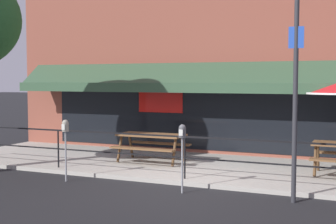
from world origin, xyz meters
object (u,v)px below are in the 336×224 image
(parking_meter_near, at_px, (65,132))
(parking_meter_far, at_px, (182,138))
(picnic_table_left, at_px, (151,140))
(street_sign_pole, at_px, (295,86))

(parking_meter_near, xyz_separation_m, parking_meter_far, (2.86, 0.01, 0.00))
(picnic_table_left, relative_size, parking_meter_far, 1.27)
(street_sign_pole, bearing_deg, parking_meter_near, -178.15)
(picnic_table_left, relative_size, street_sign_pole, 0.42)
(picnic_table_left, height_order, street_sign_pole, street_sign_pole)
(picnic_table_left, height_order, parking_meter_near, parking_meter_near)
(street_sign_pole, bearing_deg, picnic_table_left, 149.91)
(picnic_table_left, distance_m, parking_meter_far, 3.20)
(picnic_table_left, distance_m, parking_meter_near, 2.76)
(parking_meter_far, relative_size, street_sign_pole, 0.33)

